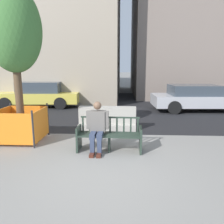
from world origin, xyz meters
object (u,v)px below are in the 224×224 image
(street_tree, at_px, (13,31))
(seated_person, at_px, (97,126))
(jersey_barrier_centre, at_px, (107,121))
(street_bench, at_px, (109,136))
(construction_fence, at_px, (21,124))
(car_taxi_near, at_px, (38,94))
(car_sedan_mid, at_px, (196,98))

(street_tree, bearing_deg, seated_person, -17.02)
(seated_person, relative_size, street_tree, 0.30)
(jersey_barrier_centre, height_order, street_tree, street_tree)
(seated_person, bearing_deg, street_bench, 8.59)
(construction_fence, bearing_deg, street_tree, -90.00)
(jersey_barrier_centre, distance_m, construction_fence, 2.82)
(construction_fence, distance_m, car_taxi_near, 6.06)
(jersey_barrier_centre, xyz_separation_m, construction_fence, (-2.50, -1.29, 0.19))
(street_bench, relative_size, street_tree, 0.39)
(street_bench, distance_m, seated_person, 0.43)
(seated_person, distance_m, jersey_barrier_centre, 2.05)
(car_sedan_mid, bearing_deg, seated_person, -127.43)
(street_bench, height_order, construction_fence, construction_fence)
(construction_fence, xyz_separation_m, car_taxi_near, (-1.70, 5.82, 0.17))
(construction_fence, bearing_deg, street_bench, -14.17)
(jersey_barrier_centre, height_order, car_taxi_near, car_taxi_near)
(jersey_barrier_centre, bearing_deg, seated_person, -93.61)
(seated_person, bearing_deg, car_sedan_mid, 52.57)
(jersey_barrier_centre, bearing_deg, street_bench, -84.55)
(street_tree, distance_m, car_taxi_near, 6.55)
(car_sedan_mid, bearing_deg, jersey_barrier_centre, -138.80)
(seated_person, distance_m, street_tree, 3.51)
(car_taxi_near, height_order, car_sedan_mid, car_taxi_near)
(seated_person, bearing_deg, car_taxi_near, 121.92)
(street_tree, relative_size, car_taxi_near, 0.92)
(car_sedan_mid, bearing_deg, street_bench, -125.63)
(street_bench, distance_m, car_sedan_mid, 7.04)
(construction_fence, xyz_separation_m, car_sedan_mid, (6.78, 5.04, 0.15))
(jersey_barrier_centre, relative_size, street_tree, 0.46)
(street_bench, distance_m, construction_fence, 2.78)
(street_bench, relative_size, car_taxi_near, 0.36)
(street_bench, bearing_deg, jersey_barrier_centre, 95.45)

